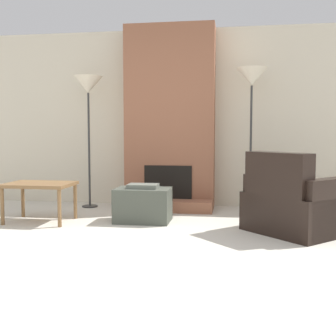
{
  "coord_description": "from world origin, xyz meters",
  "views": [
    {
      "loc": [
        0.91,
        -3.35,
        1.07
      ],
      "look_at": [
        0.0,
        2.49,
        0.59
      ],
      "focal_mm": 45.0,
      "sensor_mm": 36.0,
      "label": 1
    }
  ],
  "objects": [
    {
      "name": "ground_plane",
      "position": [
        0.0,
        0.0,
        0.0
      ],
      "size": [
        24.0,
        24.0,
        0.0
      ],
      "primitive_type": "plane",
      "color": "beige"
    },
    {
      "name": "side_table",
      "position": [
        -1.41,
        1.41,
        0.42
      ],
      "size": [
        0.79,
        0.57,
        0.48
      ],
      "color": "brown",
      "rests_on": "ground_plane"
    },
    {
      "name": "ottoman",
      "position": [
        -0.17,
        1.61,
        0.21
      ],
      "size": [
        0.66,
        0.46,
        0.46
      ],
      "color": "#474C42",
      "rests_on": "ground_plane"
    },
    {
      "name": "floor_lamp_right",
      "position": [
        1.14,
        2.5,
        1.76
      ],
      "size": [
        0.41,
        0.41,
        1.95
      ],
      "color": "#333333",
      "rests_on": "ground_plane"
    },
    {
      "name": "floor_lamp_left",
      "position": [
        -1.16,
        2.5,
        1.7
      ],
      "size": [
        0.41,
        0.41,
        1.89
      ],
      "color": "#333333",
      "rests_on": "ground_plane"
    },
    {
      "name": "armchair",
      "position": [
        1.62,
        1.35,
        0.28
      ],
      "size": [
        1.38,
        1.38,
        0.88
      ],
      "rotation": [
        0.0,
        0.0,
        2.33
      ],
      "color": "black",
      "rests_on": "ground_plane"
    },
    {
      "name": "fireplace",
      "position": [
        0.0,
        2.67,
        1.24
      ],
      "size": [
        1.28,
        0.71,
        2.6
      ],
      "color": "#935B42",
      "rests_on": "ground_plane"
    },
    {
      "name": "wall_back",
      "position": [
        0.0,
        2.92,
        1.3
      ],
      "size": [
        7.65,
        0.06,
        2.6
      ],
      "primitive_type": "cube",
      "color": "beige",
      "rests_on": "ground_plane"
    }
  ]
}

